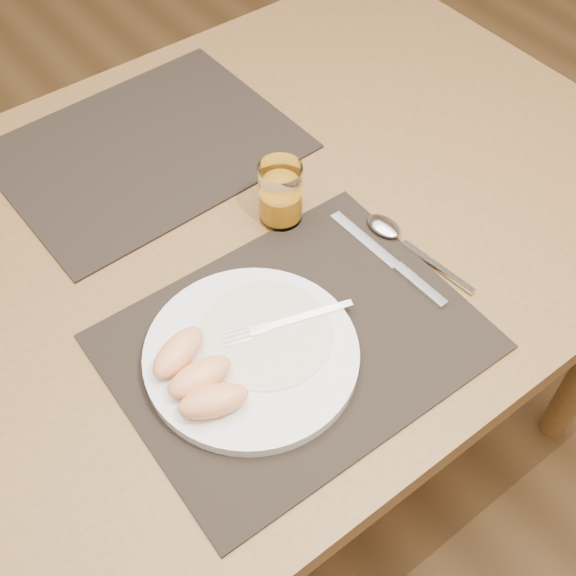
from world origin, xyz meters
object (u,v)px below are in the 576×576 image
(placemat_far, at_px, (147,149))
(juice_glass, at_px, (281,196))
(knife, at_px, (396,266))
(spoon, at_px, (392,232))
(placemat_near, at_px, (295,341))
(plate, at_px, (251,355))
(table, at_px, (222,269))
(fork, at_px, (277,325))

(placemat_far, bearing_deg, juice_glass, -72.20)
(knife, distance_m, spoon, 0.06)
(placemat_near, bearing_deg, plate, 169.00)
(placemat_near, relative_size, knife, 2.04)
(table, relative_size, fork, 8.16)
(fork, distance_m, juice_glass, 0.21)
(placemat_far, distance_m, plate, 0.44)
(placemat_far, bearing_deg, spoon, -63.71)
(plate, xyz_separation_m, spoon, (0.28, 0.05, -0.00))
(placemat_far, height_order, spoon, spoon)
(placemat_near, relative_size, plate, 1.67)
(knife, xyz_separation_m, spoon, (0.04, 0.05, 0.00))
(table, height_order, knife, knife)
(plate, bearing_deg, spoon, 10.25)
(table, bearing_deg, plate, -112.78)
(placemat_far, bearing_deg, knife, -70.55)
(fork, bearing_deg, placemat_near, -65.34)
(placemat_near, xyz_separation_m, spoon, (0.22, 0.06, 0.01))
(table, height_order, placemat_near, placemat_near)
(plate, bearing_deg, fork, 13.59)
(placemat_near, height_order, knife, knife)
(table, distance_m, knife, 0.28)
(juice_glass, bearing_deg, knife, -68.24)
(table, relative_size, plate, 5.19)
(table, relative_size, placemat_near, 3.11)
(placemat_far, distance_m, juice_glass, 0.27)
(placemat_near, xyz_separation_m, knife, (0.19, 0.01, 0.00))
(placemat_near, distance_m, juice_glass, 0.23)
(table, relative_size, juice_glass, 14.68)
(plate, relative_size, spoon, 1.40)
(plate, xyz_separation_m, fork, (0.05, 0.01, 0.01))
(spoon, bearing_deg, placemat_near, -164.33)
(table, height_order, fork, fork)
(placemat_near, distance_m, plate, 0.06)
(placemat_near, bearing_deg, spoon, 15.67)
(table, relative_size, spoon, 7.28)
(knife, bearing_deg, juice_glass, 111.76)
(placemat_far, height_order, fork, fork)
(fork, xyz_separation_m, knife, (0.20, -0.01, -0.02))
(spoon, distance_m, juice_glass, 0.17)
(placemat_far, xyz_separation_m, fork, (-0.05, -0.42, 0.02))
(knife, bearing_deg, placemat_far, 109.45)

